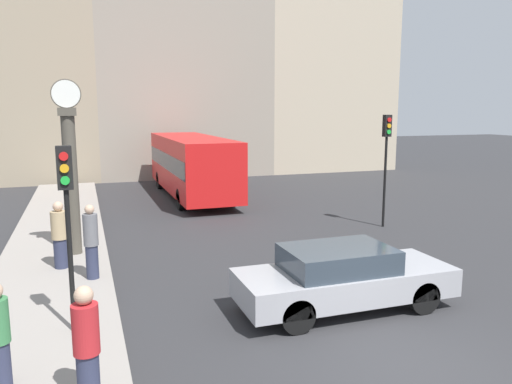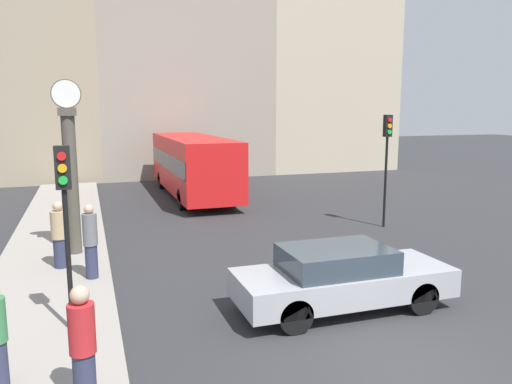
% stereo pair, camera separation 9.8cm
% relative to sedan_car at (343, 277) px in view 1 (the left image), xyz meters
% --- Properties ---
extents(ground_plane, '(120.00, 120.00, 0.00)m').
position_rel_sedan_car_xyz_m(ground_plane, '(-0.18, -2.33, -0.70)').
color(ground_plane, '#2D2D30').
extents(sidewalk_corner, '(2.84, 24.30, 0.16)m').
position_rel_sedan_car_xyz_m(sidewalk_corner, '(-5.92, 7.82, -0.62)').
color(sidewalk_corner, gray).
rests_on(sidewalk_corner, ground_plane).
extents(building_row, '(31.45, 5.00, 18.71)m').
position_rel_sedan_car_xyz_m(building_row, '(-0.06, 23.11, 8.42)').
color(building_row, gray).
rests_on(building_row, ground_plane).
extents(sedan_car, '(4.58, 1.72, 1.36)m').
position_rel_sedan_car_xyz_m(sedan_car, '(0.00, 0.00, 0.00)').
color(sedan_car, '#9E9EA3').
rests_on(sedan_car, ground_plane).
extents(bus_distant, '(2.51, 9.67, 2.87)m').
position_rel_sedan_car_xyz_m(bus_distant, '(-0.13, 14.57, 0.94)').
color(bus_distant, red).
rests_on(bus_distant, ground_plane).
extents(traffic_light_near, '(0.26, 0.24, 3.40)m').
position_rel_sedan_car_xyz_m(traffic_light_near, '(-5.33, 0.36, 1.90)').
color(traffic_light_near, black).
rests_on(traffic_light_near, sidewalk_corner).
extents(traffic_light_far, '(0.26, 0.24, 3.98)m').
position_rel_sedan_car_xyz_m(traffic_light_far, '(5.06, 6.17, 2.14)').
color(traffic_light_far, black).
rests_on(traffic_light_far, ground_plane).
extents(street_clock, '(0.79, 0.47, 4.82)m').
position_rel_sedan_car_xyz_m(street_clock, '(-5.36, 5.68, 1.76)').
color(street_clock, '#4C473D').
rests_on(street_clock, sidewalk_corner).
extents(pedestrian_grey_jacket, '(0.34, 0.34, 1.80)m').
position_rel_sedan_car_xyz_m(pedestrian_grey_jacket, '(-4.94, 3.30, 0.36)').
color(pedestrian_grey_jacket, '#2D334C').
rests_on(pedestrian_grey_jacket, sidewalk_corner).
extents(pedestrian_tan_coat, '(0.41, 0.41, 1.73)m').
position_rel_sedan_car_xyz_m(pedestrian_tan_coat, '(-5.68, 4.42, 0.31)').
color(pedestrian_tan_coat, '#2D334C').
rests_on(pedestrian_tan_coat, sidewalk_corner).
extents(pedestrian_red_top, '(0.36, 0.36, 1.70)m').
position_rel_sedan_car_xyz_m(pedestrian_red_top, '(-5.11, -2.13, 0.31)').
color(pedestrian_red_top, '#2D334C').
rests_on(pedestrian_red_top, sidewalk_corner).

